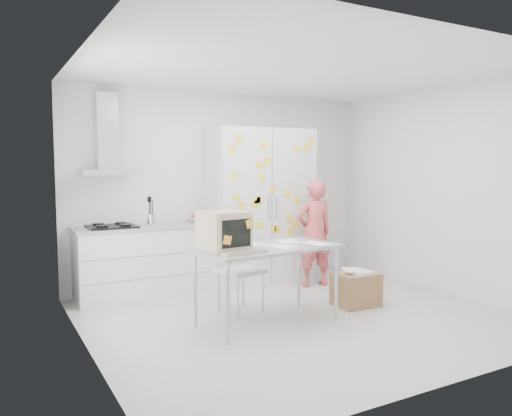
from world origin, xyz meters
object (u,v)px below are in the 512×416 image
person (314,233)px  desk (241,239)px  chair (236,262)px  cardboard_box (356,289)px

person → desk: (-1.72, -1.11, 0.18)m
chair → cardboard_box: (1.34, -0.53, -0.36)m
desk → cardboard_box: desk is taller
chair → cardboard_box: bearing=-32.7°
desk → chair: desk is taller
person → desk: bearing=39.2°
desk → chair: 0.72m
person → desk: person is taller
person → chair: size_ratio=1.50×
person → chair: person is taller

